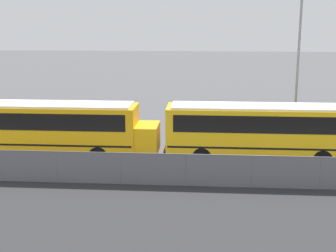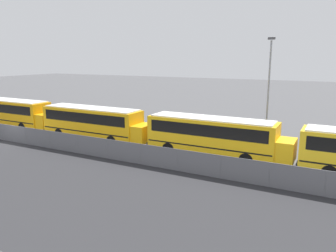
% 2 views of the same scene
% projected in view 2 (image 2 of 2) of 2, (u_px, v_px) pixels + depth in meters
% --- Properties ---
extents(ground_plane, '(200.00, 200.00, 0.00)m').
position_uv_depth(ground_plane, '(15.00, 142.00, 30.47)').
color(ground_plane, '#4C4C4F').
extents(fence, '(107.75, 0.07, 1.57)m').
position_uv_depth(fence, '(14.00, 134.00, 30.30)').
color(fence, '#9EA0A5').
rests_on(fence, ground_plane).
extents(school_bus_3, '(11.46, 2.47, 3.15)m').
position_uv_depth(school_bus_3, '(12.00, 111.00, 36.35)').
color(school_bus_3, orange).
rests_on(school_bus_3, ground_plane).
extents(school_bus_4, '(11.46, 2.47, 3.15)m').
position_uv_depth(school_bus_4, '(94.00, 121.00, 30.71)').
color(school_bus_4, '#EDA80F').
rests_on(school_bus_4, ground_plane).
extents(school_bus_5, '(11.46, 2.47, 3.15)m').
position_uv_depth(school_bus_5, '(214.00, 134.00, 25.49)').
color(school_bus_5, yellow).
rests_on(school_bus_5, ground_plane).
extents(light_pole, '(0.60, 0.24, 9.42)m').
position_uv_depth(light_pole, '(269.00, 88.00, 28.86)').
color(light_pole, gray).
rests_on(light_pole, ground_plane).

